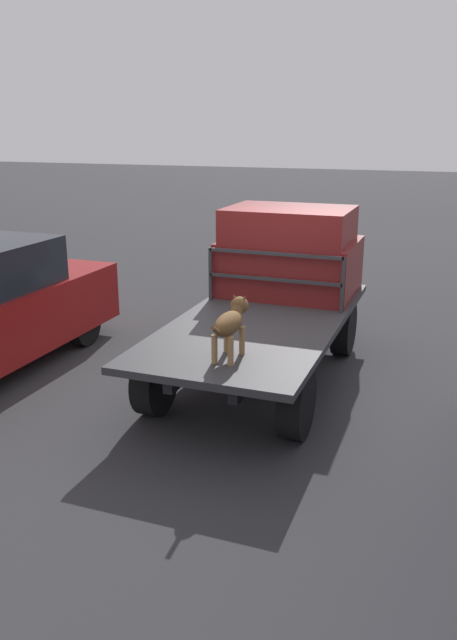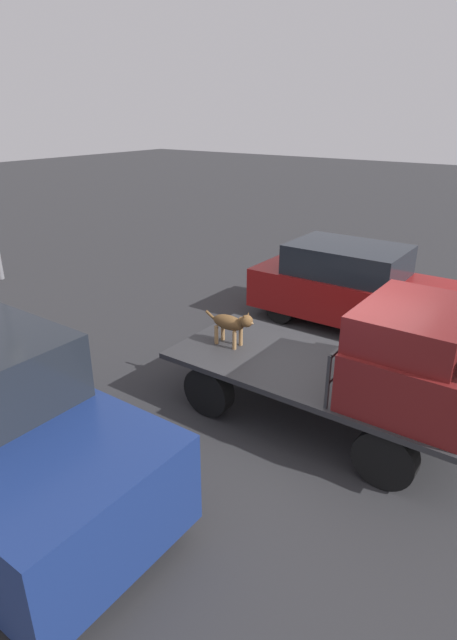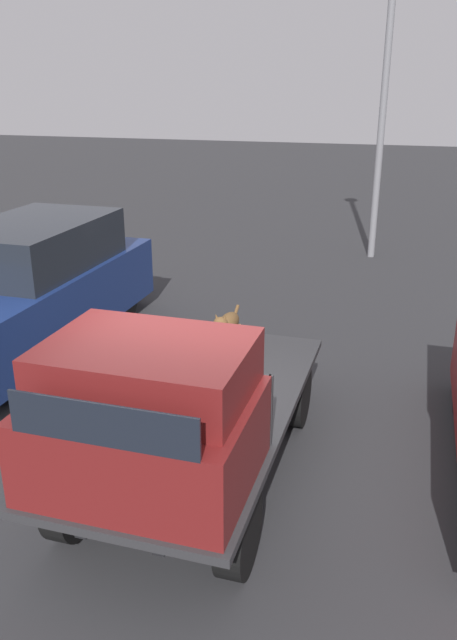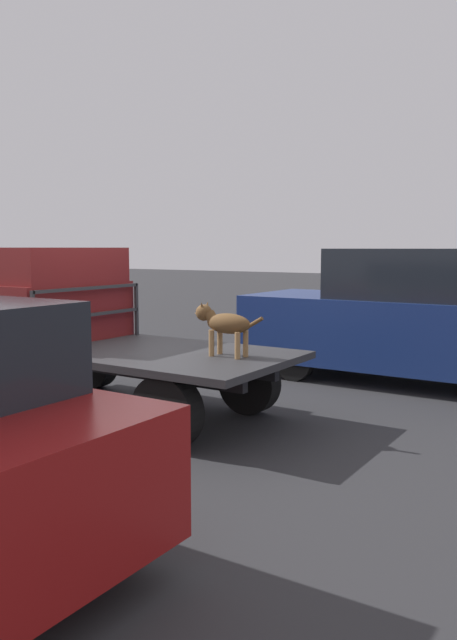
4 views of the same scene
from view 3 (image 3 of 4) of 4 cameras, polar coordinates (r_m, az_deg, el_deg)
name	(u,v)px [view 3 (image 3 of 4)]	position (r m, az deg, el deg)	size (l,w,h in m)	color
ground_plane	(201,470)	(7.00, -2.57, -13.54)	(80.00, 80.00, 0.00)	#2D2D30
flatbed_truck	(200,422)	(6.68, -2.65, -9.32)	(4.20, 1.92, 0.81)	black
truck_cab	(146,416)	(5.25, -7.52, -8.71)	(1.44, 1.80, 1.19)	maroon
truck_headboard	(179,386)	(5.90, -4.51, -6.05)	(0.04, 1.80, 0.71)	#2D2D30
dog	(227,325)	(7.64, -0.15, -0.46)	(0.89, 0.23, 0.60)	#9E7547
parked_pickup_far	(33,288)	(10.16, -17.45, 2.81)	(5.01, 1.90, 1.99)	black
light_pole_near	(386,67)	(15.15, 14.25, 21.51)	(0.48, 0.48, 6.35)	gray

